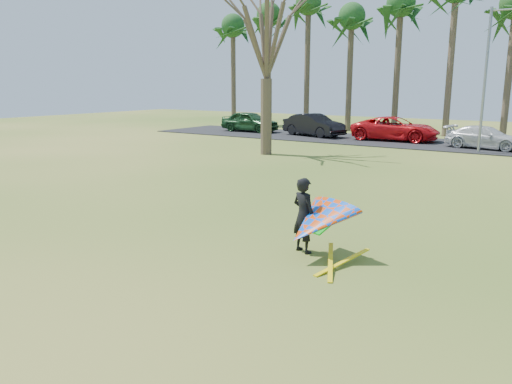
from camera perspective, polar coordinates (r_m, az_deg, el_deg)
The scene contains 14 objects.
ground at distance 12.00m, azimuth -5.35°, elevation -6.83°, with size 100.00×100.00×0.00m, color #265913.
parking_strip at distance 34.74m, azimuth 21.67°, elevation 4.97°, with size 46.00×7.00×0.06m, color black.
palm_0 at distance 49.61m, azimuth -2.65°, elevation 18.32°, with size 4.84×4.84×10.84m.
palm_1 at distance 47.45m, azimuth 1.47°, elevation 19.43°, with size 4.84×4.84×11.54m.
palm_2 at distance 45.55m, azimuth 6.02°, elevation 20.53°, with size 4.84×4.84×12.24m.
palm_3 at distance 43.64m, azimuth 10.89°, elevation 18.95°, with size 4.84×4.84×10.84m.
palm_4 at distance 42.32m, azimuth 16.23°, elevation 19.85°, with size 4.84×4.84×11.54m.
bare_tree_left at distance 28.37m, azimuth 1.22°, elevation 18.32°, with size 6.60×6.60×9.70m.
streetlight at distance 31.18m, azimuth 25.05°, elevation 12.15°, with size 2.28×0.18×8.00m.
car_0 at distance 41.49m, azimuth -0.72°, elevation 8.07°, with size 1.96×4.87×1.66m, color #193F1E.
car_1 at distance 38.11m, azimuth 6.62°, elevation 7.62°, with size 1.76×5.04×1.66m, color black.
car_2 at distance 36.14m, azimuth 15.63°, elevation 6.99°, with size 2.72×5.90×1.64m, color red.
car_3 at distance 33.41m, azimuth 24.74°, elevation 5.68°, with size 1.89×4.66×1.35m, color silver.
kite_flyer at distance 11.40m, azimuth 6.69°, elevation -3.40°, with size 2.13×2.39×2.02m.
Camera 1 is at (7.20, -8.77, 3.91)m, focal length 35.00 mm.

